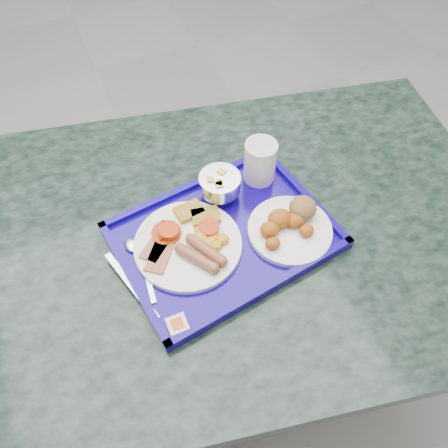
% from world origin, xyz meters
% --- Properties ---
extents(floor, '(6.00, 6.00, 0.00)m').
position_xyz_m(floor, '(0.00, 0.00, 0.00)').
color(floor, gray).
rests_on(floor, ground).
extents(table, '(1.41, 1.08, 0.79)m').
position_xyz_m(table, '(0.03, -0.59, 0.59)').
color(table, slate).
rests_on(table, floor).
extents(tray, '(0.49, 0.39, 0.03)m').
position_xyz_m(tray, '(0.00, -0.62, 0.80)').
color(tray, '#120287').
rests_on(tray, table).
extents(main_plate, '(0.23, 0.23, 0.04)m').
position_xyz_m(main_plate, '(-0.07, -0.61, 0.82)').
color(main_plate, white).
rests_on(main_plate, tray).
extents(bread_plate, '(0.18, 0.18, 0.06)m').
position_xyz_m(bread_plate, '(0.14, -0.66, 0.83)').
color(bread_plate, white).
rests_on(bread_plate, tray).
extents(fruit_bowl, '(0.09, 0.09, 0.07)m').
position_xyz_m(fruit_bowl, '(0.04, -0.51, 0.85)').
color(fruit_bowl, silver).
rests_on(fruit_bowl, tray).
extents(juice_cup, '(0.07, 0.07, 0.10)m').
position_xyz_m(juice_cup, '(0.15, -0.50, 0.86)').
color(juice_cup, white).
rests_on(juice_cup, tray).
extents(spoon, '(0.03, 0.17, 0.01)m').
position_xyz_m(spoon, '(-0.19, -0.59, 0.81)').
color(spoon, silver).
rests_on(spoon, tray).
extents(knife, '(0.06, 0.18, 0.00)m').
position_xyz_m(knife, '(-0.22, -0.66, 0.81)').
color(knife, silver).
rests_on(knife, tray).
extents(jam_packet, '(0.04, 0.04, 0.01)m').
position_xyz_m(jam_packet, '(-0.16, -0.77, 0.82)').
color(jam_packet, white).
rests_on(jam_packet, tray).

